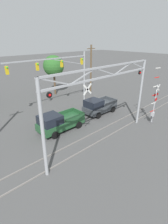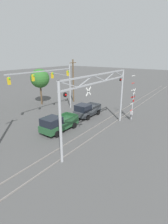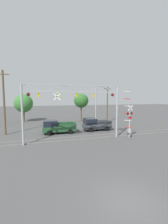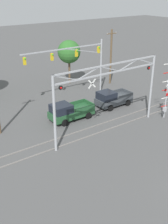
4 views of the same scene
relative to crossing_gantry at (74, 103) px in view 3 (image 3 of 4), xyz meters
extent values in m
plane|color=#4C4C4C|center=(0.01, -11.96, -4.85)|extent=(200.00, 200.00, 0.00)
cube|color=gray|center=(0.01, 0.28, -4.80)|extent=(80.00, 0.08, 0.10)
cube|color=gray|center=(0.01, 1.72, -4.80)|extent=(80.00, 0.08, 0.10)
cylinder|color=#9EA0A5|center=(-6.13, 0.00, -1.26)|extent=(0.25, 0.25, 7.17)
cylinder|color=#9EA0A5|center=(6.16, 0.00, -1.26)|extent=(0.25, 0.25, 7.17)
cube|color=#9EA0A5|center=(0.01, 0.00, 1.44)|extent=(12.54, 0.14, 0.14)
cube|color=#9EA0A5|center=(0.01, 0.00, 2.25)|extent=(12.54, 0.14, 0.14)
cube|color=#9EA0A5|center=(-4.90, 0.00, 1.85)|extent=(2.48, 0.08, 0.89)
cube|color=#9EA0A5|center=(-2.44, 0.00, 1.85)|extent=(2.48, 0.08, 0.89)
cube|color=#9EA0A5|center=(0.01, 0.00, 1.85)|extent=(2.48, 0.08, 0.89)
cube|color=#9EA0A5|center=(2.47, 0.00, 1.85)|extent=(2.48, 0.08, 0.89)
cube|color=#9EA0A5|center=(4.93, 0.00, 1.85)|extent=(2.48, 0.08, 0.89)
cylinder|color=black|center=(-5.41, 0.00, 1.08)|extent=(0.38, 0.10, 0.38)
sphere|color=red|center=(-5.41, -0.07, 1.08)|extent=(0.18, 0.18, 0.18)
cylinder|color=#9EA0A5|center=(-5.41, 0.00, 1.32)|extent=(0.04, 0.04, 0.10)
cylinder|color=black|center=(5.43, 0.00, 1.08)|extent=(0.38, 0.10, 0.38)
sphere|color=red|center=(5.43, -0.07, 1.08)|extent=(0.18, 0.18, 0.18)
cylinder|color=#9EA0A5|center=(5.43, 0.00, 1.32)|extent=(0.04, 0.04, 0.10)
cube|color=white|center=(-2.14, -0.10, 0.82)|extent=(0.88, 0.03, 0.88)
cube|color=white|center=(-2.14, -0.10, 0.82)|extent=(0.88, 0.03, 0.88)
cylinder|color=black|center=(-2.14, -0.12, 0.82)|extent=(0.04, 0.04, 0.02)
cylinder|color=#9EA0A5|center=(7.44, -1.19, -2.58)|extent=(0.16, 0.16, 4.54)
cylinder|color=#59595B|center=(7.44, -1.19, -4.80)|extent=(0.35, 0.35, 0.10)
cube|color=white|center=(7.44, -1.30, -0.66)|extent=(0.78, 0.03, 0.78)
cube|color=white|center=(7.44, -1.30, -0.66)|extent=(0.78, 0.03, 0.78)
cylinder|color=black|center=(7.44, -1.33, -0.66)|extent=(0.04, 0.04, 0.02)
cylinder|color=black|center=(7.16, -1.19, -1.41)|extent=(0.32, 0.09, 0.32)
sphere|color=red|center=(7.16, -1.25, -1.41)|extent=(0.16, 0.16, 0.16)
cylinder|color=black|center=(7.72, -1.19, -1.41)|extent=(0.32, 0.09, 0.32)
sphere|color=red|center=(7.72, -1.25, -1.41)|extent=(0.16, 0.16, 0.16)
cube|color=#9EA0A5|center=(7.44, -1.19, -1.41)|extent=(0.64, 0.06, 0.06)
cube|color=red|center=(7.44, -1.29, -1.96)|extent=(0.44, 0.02, 0.32)
cube|color=#B2B2B7|center=(7.44, -1.19, -3.80)|extent=(0.36, 0.28, 0.56)
cylinder|color=red|center=(7.22, -1.19, -3.32)|extent=(0.97, 0.09, 0.16)
cylinder|color=white|center=(7.16, -1.19, -2.35)|extent=(0.97, 0.09, 0.16)
cylinder|color=red|center=(7.09, -1.19, -1.38)|extent=(0.97, 0.09, 0.16)
cylinder|color=white|center=(7.02, -1.19, -0.42)|extent=(0.97, 0.09, 0.16)
cylinder|color=red|center=(6.96, -1.19, 0.55)|extent=(0.97, 0.09, 0.16)
cylinder|color=white|center=(6.89, -1.19, 1.52)|extent=(0.97, 0.09, 0.16)
cube|color=#3F3F42|center=(7.28, -1.19, -4.15)|extent=(0.24, 0.12, 0.36)
cylinder|color=#9EA0A5|center=(6.96, 9.80, -1.14)|extent=(0.24, 0.24, 7.41)
cube|color=#9EA0A5|center=(1.14, 9.80, 1.97)|extent=(11.64, 0.14, 0.14)
cube|color=#9EA0A5|center=(4.05, 9.80, 1.37)|extent=(5.84, 0.08, 1.28)
cylinder|color=#9EA0A5|center=(-4.18, 9.80, 1.82)|extent=(0.04, 0.04, 0.30)
cube|color=gold|center=(-4.18, 9.80, 1.23)|extent=(0.30, 0.26, 0.87)
sphere|color=green|center=(-4.18, 9.64, 1.54)|extent=(0.18, 0.18, 0.18)
cylinder|color=#9EA0A5|center=(-0.64, 9.80, 1.82)|extent=(0.04, 0.04, 0.30)
cube|color=gold|center=(-0.64, 9.80, 1.23)|extent=(0.30, 0.26, 0.87)
sphere|color=green|center=(-0.64, 9.64, 1.54)|extent=(0.18, 0.18, 0.18)
cylinder|color=#9EA0A5|center=(2.91, 9.80, 1.82)|extent=(0.04, 0.04, 0.30)
cube|color=gold|center=(2.91, 9.80, 1.23)|extent=(0.30, 0.26, 0.87)
sphere|color=green|center=(2.91, 9.64, 1.54)|extent=(0.18, 0.18, 0.18)
cylinder|color=#9EA0A5|center=(6.46, 9.80, 1.82)|extent=(0.04, 0.04, 0.30)
cube|color=gold|center=(6.46, 9.80, 1.23)|extent=(0.30, 0.26, 0.87)
sphere|color=green|center=(6.46, 9.64, 1.54)|extent=(0.18, 0.18, 0.18)
cube|color=#23512D|center=(-1.28, 4.73, -4.07)|extent=(5.07, 2.09, 0.79)
cube|color=black|center=(-2.62, 4.73, -3.22)|extent=(2.09, 1.92, 0.90)
cube|color=#23512D|center=(-0.14, 3.73, -3.47)|extent=(2.58, 0.08, 0.41)
cube|color=#23512D|center=(-0.14, 5.74, -3.47)|extent=(2.58, 0.08, 0.41)
cube|color=#23512D|center=(1.20, 4.73, -3.47)|extent=(0.10, 2.01, 0.41)
cylinder|color=black|center=(-2.86, 3.68, -4.46)|extent=(0.78, 0.24, 0.78)
cylinder|color=black|center=(-2.86, 5.79, -4.46)|extent=(0.78, 0.24, 0.78)
cylinder|color=black|center=(0.29, 3.68, -4.46)|extent=(0.78, 0.24, 0.78)
cylinder|color=black|center=(0.29, 5.79, -4.46)|extent=(0.78, 0.24, 0.78)
cube|color=#3D4247|center=(5.18, 4.92, -4.07)|extent=(4.67, 2.09, 0.79)
cube|color=black|center=(3.96, 4.92, -3.22)|extent=(1.92, 1.92, 0.90)
cube|color=#3D4247|center=(6.25, 3.92, -3.47)|extent=(2.35, 0.08, 0.41)
cube|color=#3D4247|center=(6.25, 5.93, -3.47)|extent=(2.35, 0.08, 0.41)
cube|color=#3D4247|center=(7.47, 4.92, -3.47)|extent=(0.10, 2.01, 0.41)
cylinder|color=black|center=(3.74, 3.87, -4.46)|extent=(0.78, 0.24, 0.78)
cylinder|color=black|center=(3.74, 5.98, -4.46)|extent=(0.78, 0.24, 0.78)
cylinder|color=black|center=(6.63, 3.87, -4.46)|extent=(0.78, 0.24, 0.78)
cylinder|color=black|center=(6.63, 5.98, -4.46)|extent=(0.78, 0.24, 0.78)
cylinder|color=brown|center=(-9.12, 6.22, -0.07)|extent=(0.28, 0.28, 9.56)
cube|color=brown|center=(-9.12, 6.22, 4.11)|extent=(1.80, 0.12, 0.12)
cylinder|color=silver|center=(-8.30, 6.22, 4.21)|extent=(0.08, 0.08, 0.12)
cylinder|color=brown|center=(10.64, 12.02, -0.78)|extent=(0.28, 0.28, 8.14)
cube|color=brown|center=(10.64, 12.02, 2.69)|extent=(1.80, 0.12, 0.12)
cylinder|color=silver|center=(9.82, 12.02, 2.79)|extent=(0.08, 0.08, 0.12)
cylinder|color=silver|center=(11.46, 12.02, 2.79)|extent=(0.08, 0.08, 0.12)
cylinder|color=brown|center=(5.63, 15.77, -3.01)|extent=(0.32, 0.32, 3.68)
sphere|color=#2D6628|center=(5.63, 15.77, 0.04)|extent=(3.43, 3.43, 3.43)
cylinder|color=brown|center=(-7.38, 18.45, -3.45)|extent=(0.32, 0.32, 2.80)
sphere|color=#387533|center=(-7.38, 18.45, -0.59)|extent=(4.17, 4.17, 4.17)
camera|label=1|loc=(-11.04, -9.09, 4.42)|focal=28.00mm
camera|label=2|loc=(-15.90, -9.30, 4.24)|focal=28.00mm
camera|label=3|loc=(-4.51, -18.45, 0.71)|focal=24.00mm
camera|label=4|loc=(-16.96, -19.44, 8.93)|focal=45.00mm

